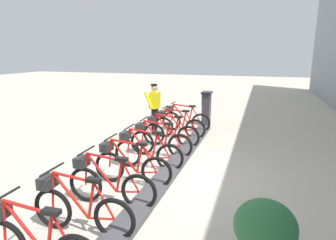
# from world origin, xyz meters

# --- Properties ---
(ground_plane) EXTENTS (60.00, 60.00, 0.00)m
(ground_plane) POSITION_xyz_m (0.00, 0.00, 0.00)
(ground_plane) COLOR beige
(dock_rail_base) EXTENTS (0.44, 8.77, 0.10)m
(dock_rail_base) POSITION_xyz_m (0.00, 0.00, 0.05)
(dock_rail_base) COLOR #47474C
(dock_rail_base) RESTS_ON ground
(payment_kiosk) EXTENTS (0.36, 0.52, 1.28)m
(payment_kiosk) POSITION_xyz_m (0.05, -4.94, 0.67)
(payment_kiosk) COLOR #38383D
(payment_kiosk) RESTS_ON ground
(bike_docked_0) EXTENTS (1.72, 0.54, 1.02)m
(bike_docked_0) POSITION_xyz_m (0.62, -3.78, 0.43)
(bike_docked_0) COLOR black
(bike_docked_0) RESTS_ON ground
(bike_docked_1) EXTENTS (1.72, 0.54, 1.02)m
(bike_docked_1) POSITION_xyz_m (0.62, -2.90, 0.43)
(bike_docked_1) COLOR black
(bike_docked_1) RESTS_ON ground
(bike_docked_2) EXTENTS (1.72, 0.54, 1.02)m
(bike_docked_2) POSITION_xyz_m (0.62, -2.01, 0.43)
(bike_docked_2) COLOR black
(bike_docked_2) RESTS_ON ground
(bike_docked_3) EXTENTS (1.72, 0.54, 1.02)m
(bike_docked_3) POSITION_xyz_m (0.62, -1.12, 0.43)
(bike_docked_3) COLOR black
(bike_docked_3) RESTS_ON ground
(bike_docked_4) EXTENTS (1.72, 0.54, 1.02)m
(bike_docked_4) POSITION_xyz_m (0.62, -0.24, 0.43)
(bike_docked_4) COLOR black
(bike_docked_4) RESTS_ON ground
(bike_docked_5) EXTENTS (1.72, 0.54, 1.02)m
(bike_docked_5) POSITION_xyz_m (0.62, 0.65, 0.43)
(bike_docked_5) COLOR black
(bike_docked_5) RESTS_ON ground
(bike_docked_6) EXTENTS (1.72, 0.54, 1.02)m
(bike_docked_6) POSITION_xyz_m (0.62, 1.53, 0.43)
(bike_docked_6) COLOR black
(bike_docked_6) RESTS_ON ground
(bike_docked_7) EXTENTS (1.72, 0.54, 1.02)m
(bike_docked_7) POSITION_xyz_m (0.62, 2.42, 0.43)
(bike_docked_7) COLOR black
(bike_docked_7) RESTS_ON ground
(worker_near_rack) EXTENTS (0.51, 0.65, 1.66)m
(worker_near_rack) POSITION_xyz_m (1.62, -3.51, 0.91)
(worker_near_rack) COLOR white
(worker_near_rack) RESTS_ON ground
(planter_bush) EXTENTS (0.76, 0.76, 0.97)m
(planter_bush) POSITION_xyz_m (-2.04, 2.41, 0.54)
(planter_bush) COLOR #59544C
(planter_bush) RESTS_ON ground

